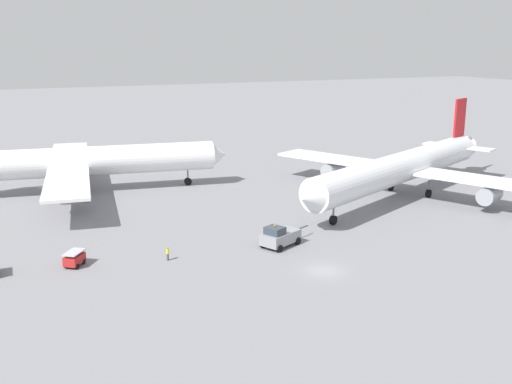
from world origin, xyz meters
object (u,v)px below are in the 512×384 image
object	(u,v)px
airliner_at_gate_left	(78,162)
airliner_being_pushed	(403,168)
gse_baggage_cart_near_cluster	(74,259)
ground_crew_marshaller_foreground	(168,253)
pushback_tug	(280,236)

from	to	relation	value
airliner_at_gate_left	airliner_being_pushed	distance (m)	53.38
airliner_being_pushed	gse_baggage_cart_near_cluster	bearing A→B (deg)	-169.79
gse_baggage_cart_near_cluster	ground_crew_marshaller_foreground	bearing A→B (deg)	-14.81
airliner_being_pushed	ground_crew_marshaller_foreground	distance (m)	44.88
airliner_being_pushed	ground_crew_marshaller_foreground	xyz separation A→B (m)	(-42.99, -12.21, -4.08)
airliner_at_gate_left	gse_baggage_cart_near_cluster	distance (m)	36.01
ground_crew_marshaller_foreground	airliner_being_pushed	bearing A→B (deg)	15.85
airliner_at_gate_left	pushback_tug	xyz separation A→B (m)	(17.79, -38.93, -3.80)
airliner_being_pushed	pushback_tug	size ratio (longest dim) A/B	6.20
pushback_tug	ground_crew_marshaller_foreground	distance (m)	14.02
gse_baggage_cart_near_cluster	ground_crew_marshaller_foreground	xyz separation A→B (m)	(10.04, -2.65, -0.03)
pushback_tug	airliner_at_gate_left	bearing A→B (deg)	114.56
airliner_being_pushed	pushback_tug	bearing A→B (deg)	-155.43
airliner_being_pushed	pushback_tug	xyz separation A→B (m)	(-29.02, -13.27, -3.62)
airliner_at_gate_left	airliner_being_pushed	bearing A→B (deg)	-28.73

